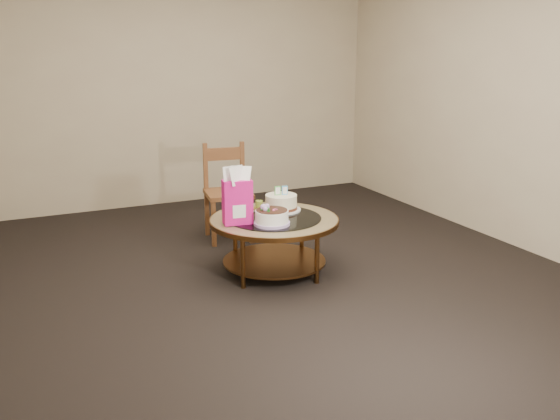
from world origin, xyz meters
name	(u,v)px	position (x,y,z in m)	size (l,w,h in m)	color
ground	(274,272)	(0.00, 0.00, 0.00)	(5.00, 5.00, 0.00)	black
room_walls	(274,76)	(0.00, 0.00, 1.54)	(4.52, 5.02, 2.61)	tan
coffee_table	(274,227)	(0.00, 0.00, 0.38)	(1.02, 1.02, 0.46)	brown
decorated_cake	(272,218)	(-0.10, -0.17, 0.51)	(0.27, 0.27, 0.16)	#AF91CD
cream_cake	(281,203)	(0.14, 0.17, 0.52)	(0.32, 0.32, 0.20)	white
gift_bag	(237,196)	(-0.32, -0.03, 0.67)	(0.23, 0.18, 0.44)	#E91687
pillar_candle	(259,207)	(-0.02, 0.25, 0.49)	(0.13, 0.13, 0.09)	#CDB954
dining_chair	(227,191)	(-0.02, 1.00, 0.45)	(0.46, 0.46, 0.88)	brown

